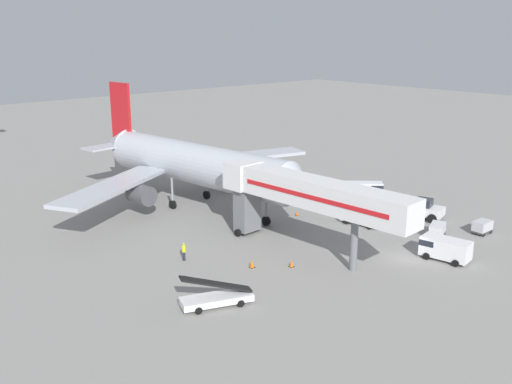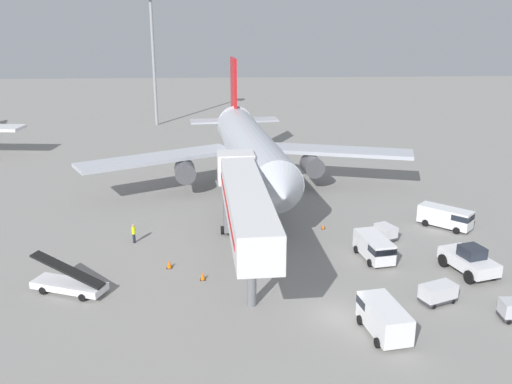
# 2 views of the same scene
# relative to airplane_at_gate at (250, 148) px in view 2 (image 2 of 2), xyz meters

# --- Properties ---
(ground_plane) EXTENTS (300.00, 300.00, 0.00)m
(ground_plane) POSITION_rel_airplane_at_gate_xyz_m (5.04, -28.76, -5.42)
(ground_plane) COLOR gray
(airplane_at_gate) EXTENTS (40.02, 37.75, 14.60)m
(airplane_at_gate) POSITION_rel_airplane_at_gate_xyz_m (0.00, 0.00, 0.00)
(airplane_at_gate) COLOR #B7BCC6
(airplane_at_gate) RESTS_ON ground
(jet_bridge) EXTENTS (4.52, 22.40, 7.95)m
(jet_bridge) POSITION_rel_airplane_at_gate_xyz_m (-1.39, -20.58, 0.68)
(jet_bridge) COLOR silver
(jet_bridge) RESTS_ON ground
(pushback_tug) EXTENTS (3.81, 5.57, 2.43)m
(pushback_tug) POSITION_rel_airplane_at_gate_xyz_m (17.11, -22.53, -4.28)
(pushback_tug) COLOR white
(pushback_tug) RESTS_ON ground
(belt_loader_truck) EXTENTS (6.15, 3.85, 2.93)m
(belt_loader_truck) POSITION_rel_airplane_at_gate_xyz_m (-14.95, -24.32, -4.68)
(belt_loader_truck) COLOR white
(belt_loader_truck) RESTS_ON ground
(service_van_near_center) EXTENTS (2.81, 5.03, 2.04)m
(service_van_near_center) POSITION_rel_airplane_at_gate_xyz_m (10.00, -19.48, -4.25)
(service_van_near_center) COLOR white
(service_van_near_center) RESTS_ON ground
(service_van_mid_left) EXTENTS (5.01, 4.87, 2.05)m
(service_van_mid_left) POSITION_rel_airplane_at_gate_xyz_m (19.05, -12.41, -4.24)
(service_van_mid_left) COLOR white
(service_van_mid_left) RESTS_ON ground
(service_van_mid_right) EXTENTS (2.95, 4.93, 2.12)m
(service_van_mid_right) POSITION_rel_airplane_at_gate_xyz_m (7.63, -31.20, -4.21)
(service_van_mid_right) COLOR white
(service_van_mid_right) RESTS_ON ground
(baggage_cart_outer_left) EXTENTS (2.98, 2.33, 1.46)m
(baggage_cart_outer_left) POSITION_rel_airplane_at_gate_xyz_m (12.81, -27.31, -4.61)
(baggage_cart_outer_left) COLOR #38383D
(baggage_cart_outer_left) RESTS_ON ground
(baggage_cart_rear_left) EXTENTS (2.02, 2.40, 1.41)m
(baggage_cart_rear_left) POSITION_rel_airplane_at_gate_xyz_m (12.21, -15.06, -4.64)
(baggage_cart_rear_left) COLOR #38383D
(baggage_cart_rear_left) RESTS_ON ground
(ground_crew_worker_foreground) EXTENTS (0.41, 0.41, 1.85)m
(ground_crew_worker_foreground) POSITION_rel_airplane_at_gate_xyz_m (-11.49, -14.69, -4.44)
(ground_crew_worker_foreground) COLOR #1E2333
(ground_crew_worker_foreground) RESTS_ON ground
(safety_cone_alpha) EXTENTS (0.49, 0.49, 0.75)m
(safety_cone_alpha) POSITION_rel_airplane_at_gate_xyz_m (-7.68, -20.34, -5.05)
(safety_cone_alpha) COLOR black
(safety_cone_alpha) RESTS_ON ground
(safety_cone_bravo) EXTENTS (0.36, 0.36, 0.55)m
(safety_cone_bravo) POSITION_rel_airplane_at_gate_xyz_m (6.75, -12.07, -5.15)
(safety_cone_bravo) COLOR black
(safety_cone_bravo) RESTS_ON ground
(safety_cone_charlie) EXTENTS (0.44, 0.44, 0.68)m
(safety_cone_charlie) POSITION_rel_airplane_at_gate_xyz_m (-4.77, -22.71, -5.09)
(safety_cone_charlie) COLOR black
(safety_cone_charlie) RESTS_ON ground
(apron_light_mast) EXTENTS (2.40, 2.40, 23.84)m
(apron_light_mast) POSITION_rel_airplane_at_gate_xyz_m (-16.02, 42.94, 11.31)
(apron_light_mast) COLOR #93969B
(apron_light_mast) RESTS_ON ground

